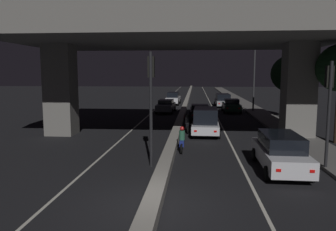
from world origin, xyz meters
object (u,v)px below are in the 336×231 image
object	(u,v)px
traffic_light_right_of_median	(329,96)
motorcycle_blue_filtering_near	(182,141)
motorcycle_black_filtering_mid	(187,124)
car_white_lead	(280,151)
car_white_second_oncoming	(173,98)
car_dark_green_fourth	(231,106)
pedestrian_on_sidewalk	(301,125)
street_lamp	(251,73)
car_grey_lead_oncoming	(166,106)
car_white_second	(206,121)
traffic_light_left_of_median	(151,89)
car_silver_fifth	(223,100)
car_black_third	(200,112)

from	to	relation	value
traffic_light_right_of_median	motorcycle_blue_filtering_near	bearing A→B (deg)	155.63
motorcycle_black_filtering_mid	traffic_light_right_of_median	bearing A→B (deg)	-148.63
car_white_lead	car_white_second_oncoming	bearing A→B (deg)	13.52
car_dark_green_fourth	pedestrian_on_sidewalk	distance (m)	15.40
car_white_second_oncoming	motorcycle_blue_filtering_near	size ratio (longest dim) A/B	2.80
car_white_second_oncoming	motorcycle_blue_filtering_near	distance (m)	27.97
street_lamp	car_grey_lead_oncoming	bearing A→B (deg)	-174.16
car_white_second	pedestrian_on_sidewalk	size ratio (longest dim) A/B	2.74
street_lamp	car_white_second	size ratio (longest dim) A/B	1.64
traffic_light_right_of_median	motorcycle_blue_filtering_near	world-z (taller)	traffic_light_right_of_median
traffic_light_right_of_median	car_white_second	world-z (taller)	traffic_light_right_of_median
traffic_light_left_of_median	car_silver_fifth	bearing A→B (deg)	78.78
car_silver_fifth	pedestrian_on_sidewalk	bearing A→B (deg)	-171.90
car_silver_fifth	car_black_third	bearing A→B (deg)	164.95
motorcycle_black_filtering_mid	pedestrian_on_sidewalk	world-z (taller)	pedestrian_on_sidewalk
street_lamp	car_white_second_oncoming	xyz separation A→B (m)	(-9.14, 8.53, -3.52)
traffic_light_left_of_median	car_silver_fifth	size ratio (longest dim) A/B	1.13
traffic_light_left_of_median	car_white_second_oncoming	world-z (taller)	traffic_light_left_of_median
car_grey_lead_oncoming	pedestrian_on_sidewalk	distance (m)	17.64
car_dark_green_fourth	pedestrian_on_sidewalk	bearing A→B (deg)	-168.88
car_silver_fifth	pedestrian_on_sidewalk	size ratio (longest dim) A/B	2.87
car_white_lead	motorcycle_blue_filtering_near	size ratio (longest dim) A/B	2.78
car_black_third	car_white_second_oncoming	distance (m)	15.55
traffic_light_right_of_median	car_white_second_oncoming	size ratio (longest dim) A/B	0.99
car_white_lead	car_black_third	world-z (taller)	car_white_lead
street_lamp	car_black_third	xyz separation A→B (m)	(-5.65, -6.63, -3.68)
car_dark_green_fourth	motorcycle_black_filtering_mid	bearing A→B (deg)	160.84
street_lamp	pedestrian_on_sidewalk	world-z (taller)	street_lamp
car_white_second	motorcycle_blue_filtering_near	world-z (taller)	car_white_second
car_white_second	car_white_second_oncoming	distance (m)	22.94
traffic_light_left_of_median	car_black_third	size ratio (longest dim) A/B	1.20
car_white_lead	car_silver_fifth	distance (m)	28.40
car_grey_lead_oncoming	car_white_second_oncoming	bearing A→B (deg)	-179.59
traffic_light_right_of_median	motorcycle_black_filtering_mid	distance (m)	11.38
car_dark_green_fourth	car_silver_fifth	bearing A→B (deg)	4.32
car_silver_fifth	car_grey_lead_oncoming	xyz separation A→B (m)	(-6.84, -6.82, -0.16)
motorcycle_blue_filtering_near	traffic_light_left_of_median	bearing A→B (deg)	156.12
traffic_light_left_of_median	car_white_second	size ratio (longest dim) A/B	1.18
traffic_light_right_of_median	car_dark_green_fourth	xyz separation A→B (m)	(-1.81, 22.05, -2.54)
traffic_light_left_of_median	car_white_second	distance (m)	9.04
traffic_light_right_of_median	car_white_lead	bearing A→B (deg)	-173.45
car_silver_fifth	pedestrian_on_sidewalk	xyz separation A→B (m)	(3.35, -21.23, 0.06)
car_black_third	car_dark_green_fourth	xyz separation A→B (m)	(3.60, 6.39, 0.01)
car_white_lead	car_dark_green_fourth	size ratio (longest dim) A/B	1.07
traffic_light_right_of_median	car_dark_green_fourth	distance (m)	22.27
motorcycle_blue_filtering_near	pedestrian_on_sidewalk	xyz separation A→B (m)	(7.64, 3.98, 0.36)
car_black_third	traffic_light_right_of_median	bearing A→B (deg)	-161.82
car_dark_green_fourth	traffic_light_right_of_median	bearing A→B (deg)	-175.10
traffic_light_left_of_median	car_black_third	distance (m)	16.11
traffic_light_right_of_median	car_dark_green_fourth	world-z (taller)	traffic_light_right_of_median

